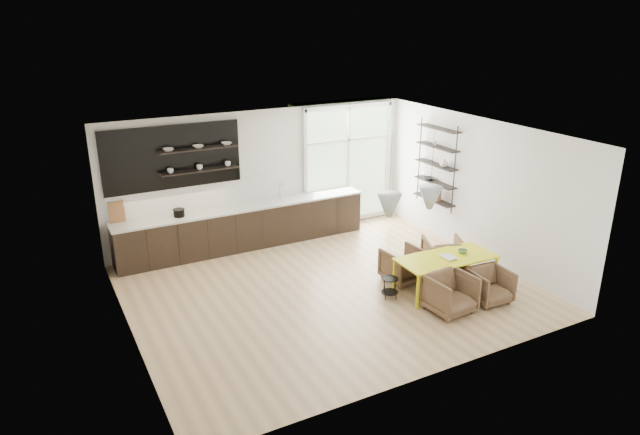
{
  "coord_description": "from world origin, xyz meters",
  "views": [
    {
      "loc": [
        -4.57,
        -8.31,
        4.85
      ],
      "look_at": [
        0.16,
        0.6,
        1.2
      ],
      "focal_mm": 32.0,
      "sensor_mm": 36.0,
      "label": 1
    }
  ],
  "objects_px": {
    "dining_table": "(446,259)",
    "armchair_front_right": "(490,286)",
    "wire_stool": "(390,285)",
    "armchair_back_right": "(443,255)",
    "armchair_front_left": "(450,293)",
    "armchair_back_left": "(403,265)"
  },
  "relations": [
    {
      "from": "dining_table",
      "to": "armchair_front_right",
      "type": "xyz_separation_m",
      "value": [
        0.42,
        -0.71,
        -0.31
      ]
    },
    {
      "from": "wire_stool",
      "to": "armchair_back_right",
      "type": "bearing_deg",
      "value": 15.74
    },
    {
      "from": "armchair_front_right",
      "to": "wire_stool",
      "type": "distance_m",
      "value": 1.75
    },
    {
      "from": "armchair_front_right",
      "to": "armchair_back_right",
      "type": "bearing_deg",
      "value": 90.39
    },
    {
      "from": "armchair_front_left",
      "to": "wire_stool",
      "type": "relative_size",
      "value": 1.95
    },
    {
      "from": "dining_table",
      "to": "armchair_front_right",
      "type": "height_order",
      "value": "dining_table"
    },
    {
      "from": "armchair_back_left",
      "to": "armchair_front_right",
      "type": "xyz_separation_m",
      "value": [
        0.86,
        -1.41,
        -0.02
      ]
    },
    {
      "from": "armchair_front_left",
      "to": "armchair_front_right",
      "type": "bearing_deg",
      "value": -7.39
    },
    {
      "from": "wire_stool",
      "to": "dining_table",
      "type": "bearing_deg",
      "value": -12.41
    },
    {
      "from": "armchair_back_left",
      "to": "wire_stool",
      "type": "xyz_separation_m",
      "value": [
        -0.61,
        -0.47,
        -0.08
      ]
    },
    {
      "from": "dining_table",
      "to": "armchair_back_left",
      "type": "relative_size",
      "value": 2.58
    },
    {
      "from": "armchair_front_left",
      "to": "wire_stool",
      "type": "height_order",
      "value": "armchair_front_left"
    },
    {
      "from": "armchair_back_right",
      "to": "armchair_front_right",
      "type": "relative_size",
      "value": 1.12
    },
    {
      "from": "armchair_back_right",
      "to": "armchair_front_left",
      "type": "xyz_separation_m",
      "value": [
        -0.95,
        -1.33,
        0.0
      ]
    },
    {
      "from": "armchair_front_left",
      "to": "wire_stool",
      "type": "xyz_separation_m",
      "value": [
        -0.61,
        0.89,
        -0.09
      ]
    },
    {
      "from": "armchair_back_left",
      "to": "armchair_back_right",
      "type": "height_order",
      "value": "armchair_back_right"
    },
    {
      "from": "armchair_back_left",
      "to": "armchair_front_left",
      "type": "height_order",
      "value": "armchair_front_left"
    },
    {
      "from": "dining_table",
      "to": "wire_stool",
      "type": "bearing_deg",
      "value": 169.38
    },
    {
      "from": "armchair_back_left",
      "to": "armchair_front_right",
      "type": "distance_m",
      "value": 1.65
    },
    {
      "from": "wire_stool",
      "to": "armchair_front_left",
      "type": "bearing_deg",
      "value": -55.79
    },
    {
      "from": "armchair_back_left",
      "to": "armchair_front_right",
      "type": "height_order",
      "value": "armchair_back_left"
    },
    {
      "from": "dining_table",
      "to": "wire_stool",
      "type": "xyz_separation_m",
      "value": [
        -1.05,
        0.23,
        -0.37
      ]
    }
  ]
}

